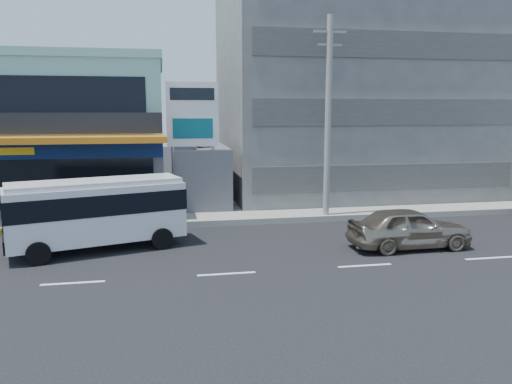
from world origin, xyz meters
The scene contains 11 objects.
ground centered at (0.00, 0.00, 0.00)m, with size 120.00×120.00×0.00m, color black.
sidewalk centered at (5.00, 9.50, 0.15)m, with size 70.00×5.00×0.30m, color gray.
shop_building centered at (-8.00, 13.95, 4.00)m, with size 12.40×11.70×8.00m.
concrete_building centered at (10.00, 15.00, 7.00)m, with size 16.00×12.00×14.00m, color gray.
gap_structure centered at (0.00, 12.00, 1.75)m, with size 3.00×6.00×3.50m, color #46454A.
satellite_dish centered at (0.00, 11.00, 3.58)m, with size 1.50×1.50×0.15m, color slate.
billboard centered at (-0.50, 9.20, 4.93)m, with size 2.60×0.18×6.90m.
utility_pole_near centered at (6.00, 7.40, 5.15)m, with size 1.60×0.30×10.00m.
minibus centered at (-4.64, 3.89, 1.68)m, with size 7.05×3.99×2.81m.
sedan centered at (7.66, 1.90, 0.83)m, with size 1.97×4.90×1.67m, color tan.
motorcycle_rider centered at (-7.07, 6.04, 0.76)m, with size 1.86×0.86×2.30m.
Camera 1 is at (-2.00, -16.22, 5.54)m, focal length 35.00 mm.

